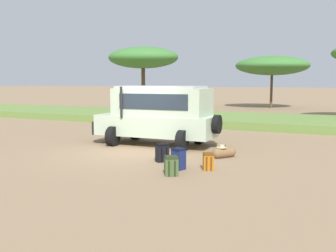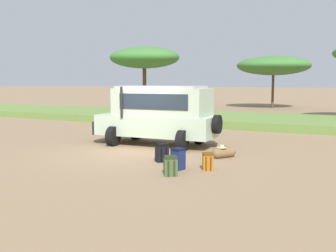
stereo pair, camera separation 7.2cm
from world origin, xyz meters
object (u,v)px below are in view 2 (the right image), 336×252
(safari_vehicle, at_px, (159,114))
(backpack_near_rear_wheel, at_px, (178,159))
(backpack_outermost, at_px, (171,166))
(duffel_bag_low_black_case, at_px, (224,152))
(acacia_tree_far_left, at_px, (144,58))
(backpack_cluster_center, at_px, (208,162))
(backpack_beside_front_wheel, at_px, (162,153))
(acacia_tree_left_mid, at_px, (274,66))

(safari_vehicle, height_order, backpack_near_rear_wheel, safari_vehicle)
(backpack_outermost, xyz_separation_m, duffel_bag_low_black_case, (0.55, 3.14, -0.09))
(backpack_outermost, xyz_separation_m, acacia_tree_far_left, (-13.89, 23.29, 4.56))
(backpack_cluster_center, bearing_deg, backpack_beside_front_wheel, 164.26)
(backpack_near_rear_wheel, xyz_separation_m, acacia_tree_left_mid, (-2.89, 28.95, 3.82))
(backpack_cluster_center, relative_size, backpack_near_rear_wheel, 0.81)
(safari_vehicle, xyz_separation_m, acacia_tree_far_left, (-11.18, 18.70, 3.54))
(backpack_cluster_center, bearing_deg, backpack_outermost, -123.07)
(backpack_cluster_center, bearing_deg, backpack_near_rear_wheel, -159.46)
(backpack_near_rear_wheel, bearing_deg, acacia_tree_left_mid, 95.71)
(backpack_outermost, bearing_deg, acacia_tree_far_left, 120.82)
(acacia_tree_left_mid, bearing_deg, acacia_tree_far_left, -149.38)
(backpack_near_rear_wheel, xyz_separation_m, duffel_bag_low_black_case, (0.68, 2.37, -0.13))
(backpack_beside_front_wheel, xyz_separation_m, backpack_near_rear_wheel, (0.95, -0.82, 0.02))
(acacia_tree_left_mid, bearing_deg, backpack_outermost, -84.19)
(backpack_cluster_center, distance_m, acacia_tree_far_left, 26.96)
(backpack_near_rear_wheel, xyz_separation_m, acacia_tree_far_left, (-13.76, 22.51, 4.52))
(backpack_beside_front_wheel, relative_size, duffel_bag_low_black_case, 0.72)
(backpack_outermost, height_order, acacia_tree_left_mid, acacia_tree_left_mid)
(backpack_cluster_center, bearing_deg, safari_vehicle, 134.30)
(backpack_cluster_center, relative_size, backpack_outermost, 0.94)
(safari_vehicle, height_order, backpack_cluster_center, safari_vehicle)
(backpack_outermost, bearing_deg, duffel_bag_low_black_case, 80.11)
(safari_vehicle, distance_m, acacia_tree_far_left, 22.07)
(safari_vehicle, height_order, duffel_bag_low_black_case, safari_vehicle)
(duffel_bag_low_black_case, bearing_deg, acacia_tree_left_mid, 97.65)
(backpack_beside_front_wheel, xyz_separation_m, backpack_outermost, (1.08, -1.59, -0.02))
(backpack_cluster_center, distance_m, acacia_tree_left_mid, 29.14)
(backpack_near_rear_wheel, height_order, acacia_tree_far_left, acacia_tree_far_left)
(backpack_cluster_center, distance_m, duffel_bag_low_black_case, 2.06)
(safari_vehicle, xyz_separation_m, backpack_near_rear_wheel, (2.58, -3.81, -0.98))
(backpack_outermost, bearing_deg, acacia_tree_left_mid, 95.81)
(backpack_beside_front_wheel, bearing_deg, acacia_tree_far_left, 120.57)
(safari_vehicle, distance_m, backpack_near_rear_wheel, 4.71)
(backpack_cluster_center, bearing_deg, acacia_tree_left_mid, 97.42)
(backpack_outermost, distance_m, acacia_tree_left_mid, 30.12)
(backpack_cluster_center, xyz_separation_m, acacia_tree_left_mid, (-3.73, 28.63, 3.88))
(backpack_beside_front_wheel, bearing_deg, acacia_tree_left_mid, 93.96)
(backpack_beside_front_wheel, height_order, backpack_cluster_center, backpack_beside_front_wheel)
(backpack_cluster_center, height_order, backpack_outermost, backpack_outermost)
(safari_vehicle, bearing_deg, backpack_near_rear_wheel, -55.92)
(safari_vehicle, distance_m, backpack_cluster_center, 5.00)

